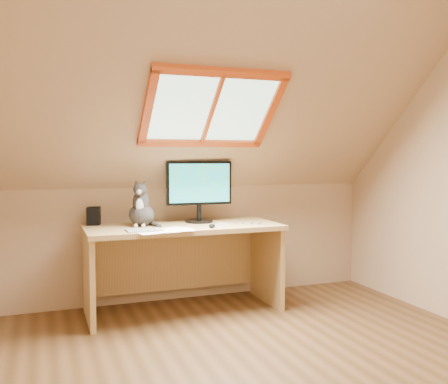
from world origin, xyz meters
name	(u,v)px	position (x,y,z in m)	size (l,w,h in m)	color
ground	(271,378)	(0.00, 0.00, 0.00)	(3.50, 3.50, 0.00)	brown
room_shell	(281,126)	(0.00, -0.09, 1.43)	(3.52, 3.52, 2.41)	tan
desk	(181,250)	(-0.13, 1.45, 0.49)	(1.56, 0.68, 0.71)	tan
monitor	(199,187)	(0.04, 1.49, 1.01)	(0.56, 0.24, 0.52)	black
cat	(141,209)	(-0.46, 1.44, 0.85)	(0.28, 0.30, 0.38)	#3C3735
desk_speaker	(94,216)	(-0.81, 1.63, 0.79)	(0.10, 0.10, 0.15)	black
graphics_tablet	(144,230)	(-0.50, 1.16, 0.72)	(0.26, 0.18, 0.01)	#B2B2B7
mouse	(212,226)	(0.03, 1.14, 0.73)	(0.05, 0.09, 0.03)	black
papers	(167,230)	(-0.33, 1.12, 0.72)	(0.35, 0.30, 0.01)	white
cables	(238,224)	(0.30, 1.26, 0.72)	(0.51, 0.26, 0.01)	silver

